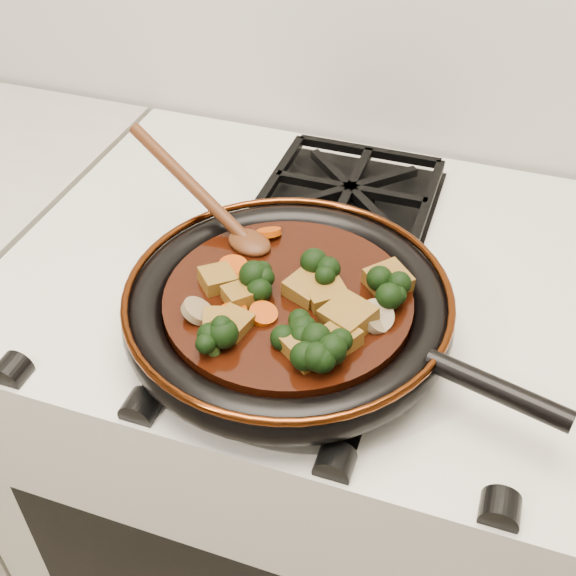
% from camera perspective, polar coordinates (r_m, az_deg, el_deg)
% --- Properties ---
extents(stove, '(0.76, 0.60, 0.90)m').
position_cam_1_polar(stove, '(1.23, 1.88, -14.50)').
color(stove, silver).
rests_on(stove, ground).
extents(burner_grate_front, '(0.23, 0.23, 0.03)m').
position_cam_1_polar(burner_grate_front, '(0.79, -0.45, -3.45)').
color(burner_grate_front, black).
rests_on(burner_grate_front, stove).
extents(burner_grate_back, '(0.23, 0.23, 0.03)m').
position_cam_1_polar(burner_grate_back, '(0.99, 4.91, 7.39)').
color(burner_grate_back, black).
rests_on(burner_grate_back, stove).
extents(skillet, '(0.47, 0.35, 0.05)m').
position_cam_1_polar(skillet, '(0.77, 0.13, -1.51)').
color(skillet, black).
rests_on(skillet, burner_grate_front).
extents(braising_sauce, '(0.26, 0.26, 0.02)m').
position_cam_1_polar(braising_sauce, '(0.77, 0.00, -1.18)').
color(braising_sauce, black).
rests_on(braising_sauce, skillet).
extents(tofu_cube_0, '(0.05, 0.05, 0.02)m').
position_cam_1_polar(tofu_cube_0, '(0.75, -3.67, -0.63)').
color(tofu_cube_0, brown).
rests_on(tofu_cube_0, braising_sauce).
extents(tofu_cube_1, '(0.04, 0.04, 0.02)m').
position_cam_1_polar(tofu_cube_1, '(0.72, -4.39, -2.87)').
color(tofu_cube_1, brown).
rests_on(tofu_cube_1, braising_sauce).
extents(tofu_cube_2, '(0.06, 0.06, 0.03)m').
position_cam_1_polar(tofu_cube_2, '(0.77, 7.89, 0.53)').
color(tofu_cube_2, brown).
rests_on(tofu_cube_2, braising_sauce).
extents(tofu_cube_3, '(0.05, 0.04, 0.02)m').
position_cam_1_polar(tofu_cube_3, '(0.72, -5.35, -2.92)').
color(tofu_cube_3, brown).
rests_on(tofu_cube_3, braising_sauce).
extents(tofu_cube_4, '(0.05, 0.05, 0.02)m').
position_cam_1_polar(tofu_cube_4, '(0.69, 1.45, -4.88)').
color(tofu_cube_4, brown).
rests_on(tofu_cube_4, braising_sauce).
extents(tofu_cube_5, '(0.05, 0.05, 0.03)m').
position_cam_1_polar(tofu_cube_5, '(0.76, 1.47, -0.05)').
color(tofu_cube_5, brown).
rests_on(tofu_cube_5, braising_sauce).
extents(tofu_cube_6, '(0.06, 0.06, 0.03)m').
position_cam_1_polar(tofu_cube_6, '(0.73, 4.81, -2.35)').
color(tofu_cube_6, brown).
rests_on(tofu_cube_6, braising_sauce).
extents(tofu_cube_7, '(0.05, 0.05, 0.02)m').
position_cam_1_polar(tofu_cube_7, '(0.75, 3.04, -0.59)').
color(tofu_cube_7, brown).
rests_on(tofu_cube_7, braising_sauce).
extents(tofu_cube_8, '(0.05, 0.05, 0.02)m').
position_cam_1_polar(tofu_cube_8, '(0.71, 4.14, -3.95)').
color(tofu_cube_8, brown).
rests_on(tofu_cube_8, braising_sauce).
extents(tofu_cube_9, '(0.05, 0.05, 0.02)m').
position_cam_1_polar(tofu_cube_9, '(0.77, -5.59, 0.66)').
color(tofu_cube_9, brown).
rests_on(tofu_cube_9, braising_sauce).
extents(broccoli_floret_0, '(0.08, 0.09, 0.07)m').
position_cam_1_polar(broccoli_floret_0, '(0.75, 7.67, -0.52)').
color(broccoli_floret_0, black).
rests_on(broccoli_floret_0, braising_sauce).
extents(broccoli_floret_1, '(0.08, 0.08, 0.07)m').
position_cam_1_polar(broccoli_floret_1, '(0.69, 2.94, -4.94)').
color(broccoli_floret_1, black).
rests_on(broccoli_floret_1, braising_sauce).
extents(broccoli_floret_2, '(0.09, 0.09, 0.06)m').
position_cam_1_polar(broccoli_floret_2, '(0.76, -2.77, 0.37)').
color(broccoli_floret_2, black).
rests_on(broccoli_floret_2, braising_sauce).
extents(broccoli_floret_3, '(0.08, 0.09, 0.07)m').
position_cam_1_polar(broccoli_floret_3, '(0.71, 0.46, -3.61)').
color(broccoli_floret_3, black).
rests_on(broccoli_floret_3, braising_sauce).
extents(broccoli_floret_4, '(0.07, 0.07, 0.07)m').
position_cam_1_polar(broccoli_floret_4, '(0.70, -5.95, -4.36)').
color(broccoli_floret_4, black).
rests_on(broccoli_floret_4, braising_sauce).
extents(broccoli_floret_5, '(0.07, 0.07, 0.06)m').
position_cam_1_polar(broccoli_floret_5, '(0.69, 1.97, -5.18)').
color(broccoli_floret_5, black).
rests_on(broccoli_floret_5, braising_sauce).
extents(broccoli_floret_6, '(0.08, 0.09, 0.08)m').
position_cam_1_polar(broccoli_floret_6, '(0.77, 2.57, 0.79)').
color(broccoli_floret_6, black).
rests_on(broccoli_floret_6, braising_sauce).
extents(carrot_coin_0, '(0.03, 0.03, 0.01)m').
position_cam_1_polar(carrot_coin_0, '(0.79, -4.35, 1.71)').
color(carrot_coin_0, '#AE3B04').
rests_on(carrot_coin_0, braising_sauce).
extents(carrot_coin_1, '(0.03, 0.03, 0.02)m').
position_cam_1_polar(carrot_coin_1, '(0.73, -1.98, -2.07)').
color(carrot_coin_1, '#AE3B04').
rests_on(carrot_coin_1, braising_sauce).
extents(carrot_coin_2, '(0.03, 0.03, 0.01)m').
position_cam_1_polar(carrot_coin_2, '(0.71, 4.12, -3.90)').
color(carrot_coin_2, '#AE3B04').
rests_on(carrot_coin_2, braising_sauce).
extents(carrot_coin_3, '(0.03, 0.03, 0.01)m').
position_cam_1_polar(carrot_coin_3, '(0.78, -3.39, 1.25)').
color(carrot_coin_3, '#AE3B04').
rests_on(carrot_coin_3, braising_sauce).
extents(carrot_coin_4, '(0.03, 0.03, 0.01)m').
position_cam_1_polar(carrot_coin_4, '(0.74, -4.36, -1.97)').
color(carrot_coin_4, '#AE3B04').
rests_on(carrot_coin_4, braising_sauce).
extents(carrot_coin_5, '(0.03, 0.03, 0.02)m').
position_cam_1_polar(carrot_coin_5, '(0.84, -1.52, 4.42)').
color(carrot_coin_5, '#AE3B04').
rests_on(carrot_coin_5, braising_sauce).
extents(mushroom_slice_0, '(0.05, 0.05, 0.02)m').
position_cam_1_polar(mushroom_slice_0, '(0.73, 6.96, -2.27)').
color(mushroom_slice_0, olive).
rests_on(mushroom_slice_0, braising_sauce).
extents(mushroom_slice_1, '(0.05, 0.05, 0.02)m').
position_cam_1_polar(mushroom_slice_1, '(0.74, -7.15, -1.82)').
color(mushroom_slice_1, olive).
rests_on(mushroom_slice_1, braising_sauce).
extents(mushroom_slice_2, '(0.04, 0.04, 0.03)m').
position_cam_1_polar(mushroom_slice_2, '(0.73, 6.89, -2.41)').
color(mushroom_slice_2, olive).
rests_on(mushroom_slice_2, braising_sauce).
extents(wooden_spoon, '(0.13, 0.08, 0.21)m').
position_cam_1_polar(wooden_spoon, '(0.84, -5.61, 6.11)').
color(wooden_spoon, '#49230F').
rests_on(wooden_spoon, braising_sauce).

